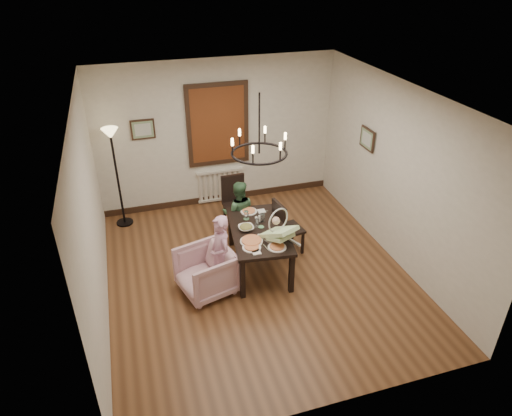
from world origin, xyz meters
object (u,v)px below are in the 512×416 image
drinking_glass (257,223)px  floor_lamp (118,179)px  elderly_woman (221,261)px  baby_bouncer (279,231)px  armchair (206,272)px  chair_far (236,203)px  dining_table (259,234)px  chair_right (289,226)px  seated_man (239,218)px

drinking_glass → floor_lamp: size_ratio=0.07×
elderly_woman → baby_bouncer: bearing=78.1°
baby_bouncer → floor_lamp: bearing=108.5°
baby_bouncer → armchair: bearing=153.6°
chair_far → armchair: 1.83m
armchair → elderly_woman: (0.22, -0.03, 0.17)m
armchair → drinking_glass: bearing=99.4°
dining_table → armchair: dining_table is taller
dining_table → chair_right: 0.68m
baby_bouncer → floor_lamp: floor_lamp is taller
chair_right → drinking_glass: size_ratio=7.39×
chair_far → floor_lamp: 2.12m
chair_far → dining_table: bearing=-91.8°
dining_table → drinking_glass: bearing=100.7°
floor_lamp → drinking_glass: bearing=-44.0°
floor_lamp → seated_man: bearing=-32.6°
seated_man → floor_lamp: bearing=-20.8°
elderly_woman → chair_far: bearing=147.5°
chair_far → drinking_glass: size_ratio=7.45×
chair_right → elderly_woman: size_ratio=0.93×
elderly_woman → seated_man: size_ratio=1.09×
seated_man → armchair: bearing=66.5°
dining_table → chair_far: (-0.03, 1.26, -0.13)m
chair_far → drinking_glass: chair_far is taller
baby_bouncer → seated_man: bearing=80.1°
drinking_glass → dining_table: bearing=-86.5°
dining_table → baby_bouncer: 0.51m
chair_right → armchair: 1.64m
dining_table → drinking_glass: drinking_glass is taller
chair_far → armchair: bearing=-121.9°
chair_right → armchair: (-1.51, -0.62, -0.13)m
drinking_glass → floor_lamp: bearing=136.0°
seated_man → drinking_glass: seated_man is taller
armchair → seated_man: bearing=129.0°
dining_table → elderly_woman: bearing=-144.8°
chair_far → seated_man: size_ratio=1.02×
dining_table → seated_man: size_ratio=1.68×
drinking_glass → elderly_woman: bearing=-146.8°
elderly_woman → drinking_glass: 0.86m
elderly_woman → baby_bouncer: 0.95m
armchair → elderly_woman: bearing=67.8°
chair_right → baby_bouncer: size_ratio=1.76×
armchair → floor_lamp: (-1.07, 2.33, 0.56)m
seated_man → chair_far: bearing=-88.3°
chair_right → chair_far: bearing=23.7°
chair_far → baby_bouncer: (0.21, -1.65, 0.39)m
seated_man → drinking_glass: (0.10, -0.71, 0.29)m
chair_right → seated_man: bearing=45.4°
floor_lamp → armchair: bearing=-65.4°
seated_man → baby_bouncer: bearing=115.7°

